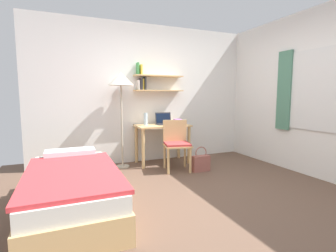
{
  "coord_description": "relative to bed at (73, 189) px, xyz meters",
  "views": [
    {
      "loc": [
        -1.55,
        -2.64,
        1.25
      ],
      "look_at": [
        -0.25,
        0.51,
        0.85
      ],
      "focal_mm": 26.89,
      "sensor_mm": 36.0,
      "label": 1
    }
  ],
  "objects": [
    {
      "name": "ground_plane",
      "position": [
        1.5,
        -0.21,
        -0.24
      ],
      "size": [
        5.28,
        5.28,
        0.0
      ],
      "primitive_type": "plane",
      "color": "brown"
    },
    {
      "name": "wall_back",
      "position": [
        1.5,
        1.81,
        1.07
      ],
      "size": [
        4.4,
        0.27,
        2.6
      ],
      "color": "white",
      "rests_on": "ground_plane"
    },
    {
      "name": "wall_right",
      "position": [
        3.52,
        -0.2,
        1.06
      ],
      "size": [
        0.1,
        4.4,
        2.6
      ],
      "color": "white",
      "rests_on": "ground_plane"
    },
    {
      "name": "bed",
      "position": [
        0.0,
        0.0,
        0.0
      ],
      "size": [
        0.92,
        1.87,
        0.54
      ],
      "color": "tan",
      "rests_on": "ground_plane"
    },
    {
      "name": "desk",
      "position": [
        1.63,
        1.49,
        0.34
      ],
      "size": [
        0.98,
        0.54,
        0.73
      ],
      "color": "tan",
      "rests_on": "ground_plane"
    },
    {
      "name": "desk_chair",
      "position": [
        1.7,
        0.99,
        0.24
      ],
      "size": [
        0.51,
        0.5,
        0.85
      ],
      "color": "tan",
      "rests_on": "ground_plane"
    },
    {
      "name": "standing_lamp",
      "position": [
        0.87,
        1.48,
        1.24
      ],
      "size": [
        0.44,
        0.44,
        1.66
      ],
      "color": "#B2A893",
      "rests_on": "ground_plane"
    },
    {
      "name": "laptop",
      "position": [
        1.7,
        1.56,
        0.54
      ],
      "size": [
        0.32,
        0.23,
        0.22
      ],
      "color": "#2D2D33",
      "rests_on": "desk"
    },
    {
      "name": "water_bottle",
      "position": [
        1.32,
        1.53,
        0.6
      ],
      "size": [
        0.07,
        0.07,
        0.23
      ],
      "primitive_type": "cylinder",
      "color": "silver",
      "rests_on": "desk"
    },
    {
      "name": "book_stack",
      "position": [
        1.93,
        1.45,
        0.53
      ],
      "size": [
        0.18,
        0.24,
        0.1
      ],
      "color": "#3384C6",
      "rests_on": "desk"
    },
    {
      "name": "handbag",
      "position": [
        2.04,
        0.75,
        -0.1
      ],
      "size": [
        0.3,
        0.12,
        0.42
      ],
      "color": "#99564C",
      "rests_on": "ground_plane"
    }
  ]
}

